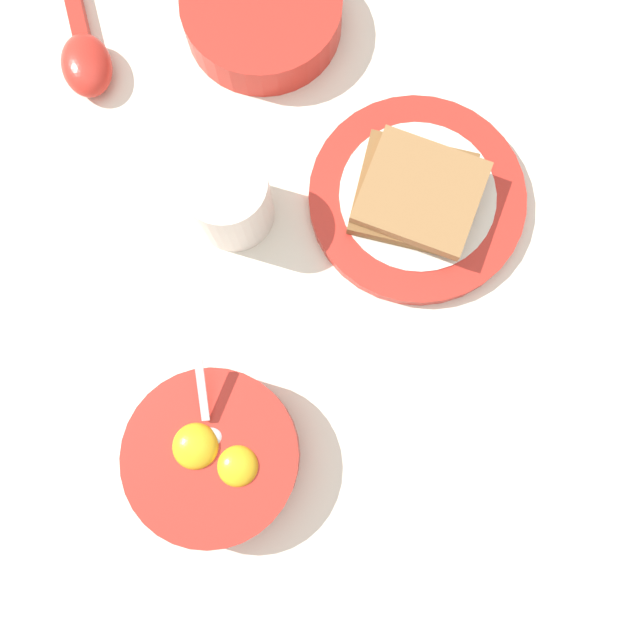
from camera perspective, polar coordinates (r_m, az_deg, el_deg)
ground_plane at (r=0.63m, az=-3.37°, el=8.39°), size 3.00×3.00×0.00m
egg_bowl at (r=0.58m, az=-9.76°, el=-12.13°), size 0.16×0.16×0.07m
toast_plate at (r=0.64m, az=8.83°, el=10.96°), size 0.22×0.22×0.02m
toast_sandwich at (r=0.62m, az=8.84°, el=11.48°), size 0.15×0.15×0.03m
soup_spoon at (r=0.74m, az=-20.74°, el=21.82°), size 0.06×0.17×0.03m
congee_bowl at (r=0.72m, az=-5.30°, el=26.22°), size 0.17×0.17×0.04m
drinking_cup at (r=0.60m, az=-8.29°, el=10.93°), size 0.08×0.08×0.08m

